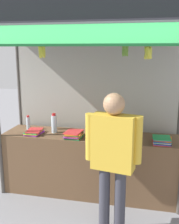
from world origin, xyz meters
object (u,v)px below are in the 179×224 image
Objects in this scene: vendor_person at (113,152)px; banana_bunch_rightmost at (125,50)px; banana_bunch_inner_left at (148,53)px; banana_bunch_inner_right at (42,52)px; water_bottle_far_left at (54,122)px; magazine_stack_back_right at (74,134)px; water_bottle_right at (28,123)px; magazine_stack_left at (116,139)px; water_bottle_back_left at (54,124)px; water_bottle_mid_left at (127,128)px; magazine_stack_front_left at (34,132)px; magazine_stack_far_right at (162,140)px.

banana_bunch_rightmost is at bearing 92.28° from vendor_person.
banana_bunch_inner_left is 1.02× the size of banana_bunch_inner_right.
water_bottle_far_left is 0.54m from magazine_stack_back_right.
water_bottle_right is at bearing -166.37° from water_bottle_far_left.
magazine_stack_left is (1.42, -0.22, -0.09)m from water_bottle_right.
water_bottle_back_left is at bearing 158.83° from banana_bunch_rightmost.
banana_bunch_inner_right is (0.02, -0.42, 1.07)m from water_bottle_back_left.
banana_bunch_inner_right reaches higher than water_bottle_far_left.
vendor_person is (0.66, -0.70, 0.06)m from magazine_stack_back_right.
water_bottle_mid_left reaches higher than water_bottle_right.
banana_bunch_rightmost is at bearing -12.18° from magazine_stack_front_left.
magazine_stack_left is at bearing -17.25° from water_bottle_far_left.
water_bottle_mid_left is 1.39m from magazine_stack_front_left.
water_bottle_far_left is at bearing 157.17° from banana_bunch_inner_left.
vendor_person is (1.29, -0.73, 0.07)m from magazine_stack_front_left.
banana_bunch_inner_right is at bearing 166.70° from vendor_person.
magazine_stack_back_right is (0.35, -0.16, -0.10)m from water_bottle_back_left.
magazine_stack_left is at bearing 16.13° from banana_bunch_inner_right.
water_bottle_far_left is (-0.07, 0.18, -0.03)m from water_bottle_back_left.
vendor_person reaches higher than magazine_stack_front_left.
magazine_stack_left is 1.27m from banana_bunch_inner_left.
water_bottle_right is at bearing 162.02° from banana_bunch_rightmost.
water_bottle_right is at bearing 131.55° from magazine_stack_front_left.
magazine_stack_left is at bearing -8.94° from water_bottle_right.
water_bottle_right is 0.83× the size of banana_bunch_rightmost.
water_bottle_mid_left is at bearing 94.99° from vendor_person.
water_bottle_back_left is at bearing -179.08° from water_bottle_mid_left.
banana_bunch_rightmost is at bearing -17.98° from water_bottle_right.
magazine_stack_back_right is 0.96m from vendor_person.
magazine_stack_front_left is 1.86m from magazine_stack_far_right.
vendor_person is (-0.57, -0.70, 0.06)m from magazine_stack_far_right.
water_bottle_right is at bearing 173.26° from magazine_stack_far_right.
banana_bunch_inner_right reaches higher than vendor_person.
magazine_stack_left is 1.00× the size of magazine_stack_back_right.
banana_bunch_rightmost is 1.06m from banana_bunch_inner_right.
vendor_person is at bearing -29.64° from magazine_stack_front_left.
water_bottle_mid_left is (1.56, -0.06, 0.04)m from water_bottle_right.
magazine_stack_back_right is 1.11× the size of banana_bunch_rightmost.
magazine_stack_far_right is 1.32m from banana_bunch_rightmost.
water_bottle_mid_left is at bearing 21.88° from banana_bunch_inner_right.
banana_bunch_rightmost and banana_bunch_inner_right have the same top height.
water_bottle_mid_left is 0.24m from magazine_stack_left.
banana_bunch_inner_right reaches higher than water_bottle_back_left.
water_bottle_right is 0.13× the size of vendor_person.
banana_bunch_inner_left is 0.27m from banana_bunch_rightmost.
magazine_stack_front_left is at bearing 176.69° from magazine_stack_back_right.
water_bottle_mid_left is 1.10× the size of banana_bunch_rightmost.
water_bottle_back_left is 1.15m from banana_bunch_inner_right.
banana_bunch_rightmost is 1.22m from vendor_person.
banana_bunch_inner_left reaches higher than magazine_stack_left.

